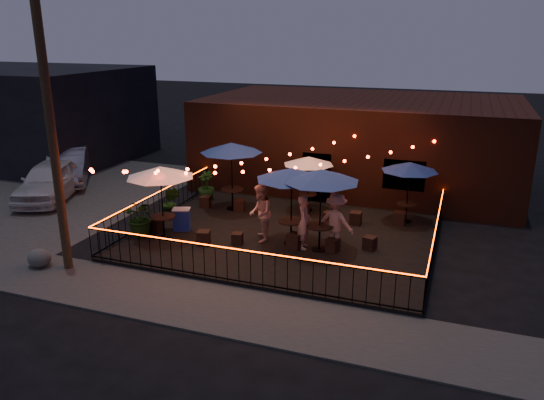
{
  "coord_description": "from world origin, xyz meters",
  "views": [
    {
      "loc": [
        5.49,
        -14.34,
        6.91
      ],
      "look_at": [
        -0.59,
        2.3,
        1.26
      ],
      "focal_mm": 35.0,
      "sensor_mm": 36.0,
      "label": 1
    }
  ],
  "objects": [
    {
      "name": "patron_c",
      "position": [
        1.94,
        1.36,
        1.09
      ],
      "size": [
        1.35,
        0.98,
        1.88
      ],
      "primitive_type": "imported",
      "rotation": [
        0.0,
        0.0,
        2.88
      ],
      "color": "tan",
      "rests_on": "patio"
    },
    {
      "name": "cafe_table_1",
      "position": [
        -2.86,
        3.95,
        2.6
      ],
      "size": [
        3.14,
        3.14,
        2.68
      ],
      "rotation": [
        0.0,
        0.0,
        0.37
      ],
      "color": "black",
      "rests_on": "patio"
    },
    {
      "name": "boulder",
      "position": [
        -6.26,
        -2.85,
        0.32
      ],
      "size": [
        0.99,
        0.91,
        0.64
      ],
      "primitive_type": "ellipsoid",
      "rotation": [
        0.0,
        0.0,
        0.32
      ],
      "color": "#4B4C46",
      "rests_on": "ground"
    },
    {
      "name": "ground",
      "position": [
        0.0,
        0.0,
        0.0
      ],
      "size": [
        110.0,
        110.0,
        0.0
      ],
      "primitive_type": "plane",
      "color": "black",
      "rests_on": "ground"
    },
    {
      "name": "cafe_table_5",
      "position": [
        3.8,
        4.8,
        2.22
      ],
      "size": [
        2.26,
        2.26,
        2.27
      ],
      "rotation": [
        0.0,
        0.0,
        -0.1
      ],
      "color": "black",
      "rests_on": "patio"
    },
    {
      "name": "cooler",
      "position": [
        -3.57,
        1.16,
        0.56
      ],
      "size": [
        0.72,
        0.62,
        0.8
      ],
      "rotation": [
        0.0,
        0.0,
        0.35
      ],
      "color": "#1A2FA0",
      "rests_on": "patio"
    },
    {
      "name": "fence_front",
      "position": [
        0.0,
        -2.0,
        0.66
      ],
      "size": [
        10.0,
        0.04,
        1.04
      ],
      "color": "black",
      "rests_on": "patio"
    },
    {
      "name": "sidewalk",
      "position": [
        0.0,
        -3.25,
        0.03
      ],
      "size": [
        18.0,
        2.5,
        0.05
      ],
      "primitive_type": "cube",
      "color": "#3A3836",
      "rests_on": "ground"
    },
    {
      "name": "potted_shrub_b",
      "position": [
        -4.6,
        2.14,
        0.77
      ],
      "size": [
        0.78,
        0.67,
        1.24
      ],
      "primitive_type": "imported",
      "rotation": [
        0.0,
        0.0,
        0.2
      ],
      "color": "#123F13",
      "rests_on": "patio"
    },
    {
      "name": "potted_shrub_a",
      "position": [
        -4.6,
        0.21,
        0.82
      ],
      "size": [
        1.33,
        1.19,
        1.33
      ],
      "primitive_type": "imported",
      "rotation": [
        0.0,
        0.0,
        0.13
      ],
      "color": "#193E0E",
      "rests_on": "patio"
    },
    {
      "name": "cafe_table_0",
      "position": [
        -3.8,
        0.32,
        2.44
      ],
      "size": [
        2.53,
        2.53,
        2.51
      ],
      "rotation": [
        0.0,
        0.0,
        0.12
      ],
      "color": "black",
      "rests_on": "patio"
    },
    {
      "name": "fence_right",
      "position": [
        5.0,
        2.0,
        0.66
      ],
      "size": [
        0.04,
        8.0,
        1.04
      ],
      "rotation": [
        0.0,
        0.0,
        1.57
      ],
      "color": "black",
      "rests_on": "patio"
    },
    {
      "name": "patio",
      "position": [
        0.0,
        2.0,
        0.07
      ],
      "size": [
        10.0,
        8.0,
        0.15
      ],
      "primitive_type": "cube",
      "color": "black",
      "rests_on": "ground"
    },
    {
      "name": "bistro_chair_6",
      "position": [
        0.01,
        4.3,
        0.37
      ],
      "size": [
        0.39,
        0.39,
        0.43
      ],
      "primitive_type": "cube",
      "rotation": [
        0.0,
        0.0,
        0.06
      ],
      "color": "black",
      "rests_on": "patio"
    },
    {
      "name": "bistro_chair_8",
      "position": [
        1.92,
        1.14,
        0.37
      ],
      "size": [
        0.46,
        0.46,
        0.44
      ],
      "primitive_type": "cube",
      "rotation": [
        0.0,
        0.0,
        -0.29
      ],
      "color": "black",
      "rests_on": "patio"
    },
    {
      "name": "bistro_chair_11",
      "position": [
        3.62,
        4.44,
        0.39
      ],
      "size": [
        0.44,
        0.44,
        0.48
      ],
      "primitive_type": "cube",
      "rotation": [
        0.0,
        0.0,
        3.05
      ],
      "color": "black",
      "rests_on": "patio"
    },
    {
      "name": "brick_building",
      "position": [
        1.0,
        9.99,
        2.0
      ],
      "size": [
        14.0,
        8.0,
        4.0
      ],
      "color": "#3B1B10",
      "rests_on": "ground"
    },
    {
      "name": "bistro_chair_7",
      "position": [
        1.13,
        3.73,
        0.35
      ],
      "size": [
        0.43,
        0.43,
        0.4
      ],
      "primitive_type": "cube",
      "rotation": [
        0.0,
        0.0,
        2.82
      ],
      "color": "black",
      "rests_on": "patio"
    },
    {
      "name": "bistro_chair_9",
      "position": [
        3.01,
        1.7,
        0.37
      ],
      "size": [
        0.46,
        0.46,
        0.43
      ],
      "primitive_type": "cube",
      "rotation": [
        0.0,
        0.0,
        2.85
      ],
      "color": "black",
      "rests_on": "patio"
    },
    {
      "name": "fence_left",
      "position": [
        -5.0,
        2.0,
        0.66
      ],
      "size": [
        0.04,
        8.0,
        1.04
      ],
      "rotation": [
        0.0,
        0.0,
        1.57
      ],
      "color": "black",
      "rests_on": "patio"
    },
    {
      "name": "cafe_table_2",
      "position": [
        0.45,
        1.3,
        2.52
      ],
      "size": [
        2.41,
        2.41,
        2.6
      ],
      "rotation": [
        0.0,
        0.0,
        0.02
      ],
      "color": "black",
      "rests_on": "patio"
    },
    {
      "name": "bistro_chair_3",
      "position": [
        -2.5,
        3.79,
        0.38
      ],
      "size": [
        0.48,
        0.48,
        0.46
      ],
      "primitive_type": "cube",
      "rotation": [
        0.0,
        0.0,
        3.4
      ],
      "color": "black",
      "rests_on": "patio"
    },
    {
      "name": "parking_lot",
      "position": [
        -12.0,
        4.0,
        0.01
      ],
      "size": [
        11.0,
        12.0,
        0.02
      ],
      "primitive_type": "cube",
      "color": "#3A3836",
      "rests_on": "ground"
    },
    {
      "name": "cafe_table_4",
      "position": [
        1.48,
        1.1,
        2.61
      ],
      "size": [
        2.98,
        2.98,
        2.69
      ],
      "rotation": [
        0.0,
        0.0,
        -0.25
      ],
      "color": "black",
      "rests_on": "patio"
    },
    {
      "name": "bistro_chair_4",
      "position": [
        -1.19,
        0.61,
        0.35
      ],
      "size": [
        0.4,
        0.4,
        0.4
      ],
      "primitive_type": "cube",
      "rotation": [
        0.0,
        0.0,
        0.18
      ],
      "color": "black",
      "rests_on": "patio"
    },
    {
      "name": "bistro_chair_1",
      "position": [
        -2.23,
        0.21,
        0.39
      ],
      "size": [
        0.5,
        0.5,
        0.48
      ],
      "primitive_type": "cube",
      "rotation": [
        0.0,
        0.0,
        3.42
      ],
      "color": "black",
      "rests_on": "patio"
    },
    {
      "name": "potted_shrub_c",
      "position": [
        -4.41,
        4.73,
        0.75
      ],
      "size": [
        0.8,
        0.8,
        1.21
      ],
      "primitive_type": "imported",
      "rotation": [
        0.0,
        0.0,
        -0.21
      ],
      "color": "#1C3A10",
      "rests_on": "patio"
    },
    {
      "name": "patron_b",
      "position": [
        -0.6,
        1.2,
        1.13
      ],
      "size": [
        1.03,
        1.15,
        1.96
      ],
      "primitive_type": "imported",
      "rotation": [
        0.0,
        0.0,
        -1.22
      ],
      "color": "#D9B88A",
      "rests_on": "patio"
    },
    {
      "name": "bistro_chair_0",
      "position": [
        -4.4,
        0.74,
        0.39
      ],
      "size": [
        0.42,
        0.42,
        0.48
      ],
      "primitive_type": "cube",
      "rotation": [
        0.0,
        0.0,
        -0.04
      ],
      "color": "black",
      "rests_on": "patio"
    },
    {
      "name": "cafe_table_3",
      "position": [
        -0.0,
        4.8,
        2.14
      ],
      "size": [
        1.97,
        1.97,
        2.18
      ],
      "rotation": [
        0.0,
        0.0,
        -0.0
      ],
      "color": "black",
      "rests_on": "patio"
    },
    {
      "name": "bistro_chair_5",
      "position": [
        0.69,
        0.97,
        0.4
      ],
      "size": [
        0.48,
        0.48,
        0.5
      ],
      "primitive_type": "cube",
      "rotation": [
        0.0,
        0.0,
        2.98
      ],
      "color": "black",
      "rests_on": "patio"
    },
    {
      "name": "bistro_chair_2",
      "position": [
        -3.97,
        3.76,
        0.38
      ],
      "size": [
        0.45,
        0.45,
        0.46
      ],
      "primitive_type": "cube",
      "rotation": [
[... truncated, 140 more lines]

